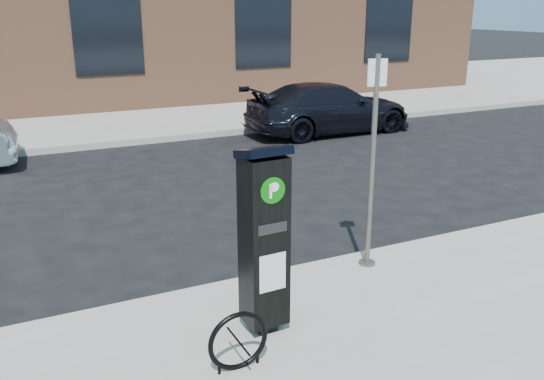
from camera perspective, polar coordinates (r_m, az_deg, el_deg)
ground at (r=7.27m, az=3.29°, el=-8.51°), size 120.00×120.00×0.00m
sidewalk_far at (r=20.19m, az=-16.44°, el=8.13°), size 60.00×12.00×0.15m
curb_near at (r=7.22m, az=3.38°, el=-8.04°), size 60.00×0.12×0.16m
curb_far at (r=14.42m, az=-12.31°, el=4.80°), size 60.00×0.12×0.16m
parking_kiosk at (r=5.46m, az=-0.80°, el=-4.84°), size 0.45×0.40×1.89m
sign_pole at (r=6.89m, az=9.89°, el=2.40°), size 0.22×0.20×2.56m
bike_rack at (r=5.20m, az=-3.37°, el=-14.73°), size 0.56×0.05×0.56m
car_dark at (r=15.33m, az=5.70°, el=8.10°), size 4.55×1.90×1.31m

